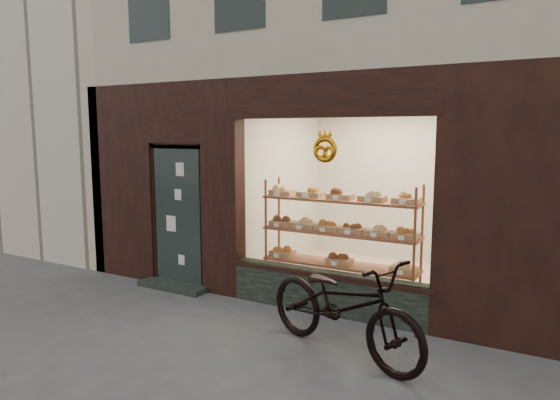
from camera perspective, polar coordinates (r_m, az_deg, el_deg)
The scene contains 4 objects.
ground at distance 5.34m, azimuth -9.25°, elevation -18.66°, with size 90.00×90.00×0.00m, color #3E3E3E.
neighbor_left at distance 15.77m, azimuth -25.28°, elevation 14.83°, with size 12.00×7.00×9.00m, color #C7B49A.
display_shelf at distance 6.93m, azimuth 6.84°, elevation -4.53°, with size 2.20×0.45×1.70m.
bicycle at distance 5.44m, azimuth 7.19°, elevation -11.86°, with size 0.73×2.08×1.09m, color black.
Camera 1 is at (3.01, -3.72, 2.37)m, focal length 32.00 mm.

